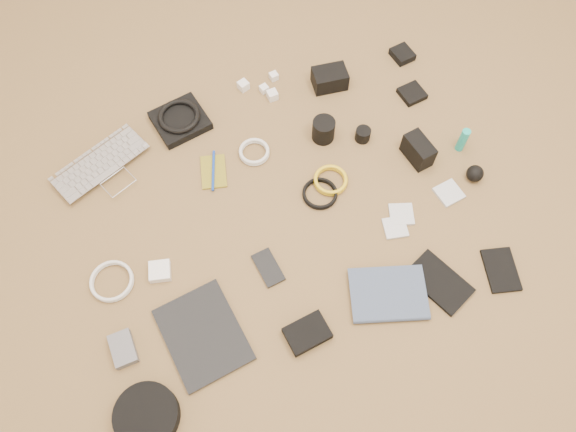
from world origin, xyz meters
name	(u,v)px	position (x,y,z in m)	size (l,w,h in m)	color
laptop	(109,173)	(-0.46, 0.38, 0.01)	(0.32, 0.22, 0.03)	#BDBCC1
headphone_pouch	(180,120)	(-0.18, 0.48, 0.02)	(0.17, 0.16, 0.03)	black
headphones	(179,116)	(-0.18, 0.48, 0.04)	(0.14, 0.14, 0.02)	black
charger_a	(243,85)	(0.08, 0.53, 0.02)	(0.03, 0.03, 0.03)	white
charger_b	(264,89)	(0.14, 0.48, 0.01)	(0.03, 0.03, 0.03)	white
charger_c	(274,76)	(0.20, 0.52, 0.01)	(0.03, 0.03, 0.03)	white
charger_d	(272,95)	(0.16, 0.44, 0.02)	(0.03, 0.03, 0.03)	white
dslr_camera	(330,78)	(0.37, 0.41, 0.03)	(0.12, 0.08, 0.07)	black
lens_pouch	(402,54)	(0.67, 0.41, 0.01)	(0.07, 0.08, 0.03)	black
notebook_olive	(214,172)	(-0.15, 0.24, 0.00)	(0.08, 0.13, 0.01)	olive
pen_blue	(213,170)	(-0.15, 0.24, 0.01)	(0.01, 0.01, 0.15)	#153CB0
cable_white_a	(254,153)	(0.01, 0.25, 0.01)	(0.10, 0.10, 0.01)	silver
lens_a	(323,130)	(0.25, 0.22, 0.04)	(0.08, 0.08, 0.08)	black
lens_b	(363,135)	(0.37, 0.15, 0.02)	(0.05, 0.05, 0.05)	black
card_reader	(412,94)	(0.61, 0.24, 0.01)	(0.08, 0.08, 0.02)	black
power_brick	(160,271)	(-0.42, -0.02, 0.01)	(0.06, 0.06, 0.03)	white
cable_white_b	(112,282)	(-0.56, 0.01, 0.01)	(0.13, 0.13, 0.01)	silver
cable_black	(320,194)	(0.14, 0.02, 0.01)	(0.11, 0.11, 0.01)	black
cable_yellow	(330,181)	(0.19, 0.05, 0.01)	(0.11, 0.11, 0.01)	yellow
flash	(418,150)	(0.49, 0.01, 0.04)	(0.06, 0.11, 0.08)	black
lens_cleaner	(463,140)	(0.65, -0.02, 0.05)	(0.03, 0.03, 0.10)	#1AAF9F
battery_charger	(123,349)	(-0.59, -0.20, 0.01)	(0.06, 0.10, 0.03)	#5D5E63
tablet	(203,335)	(-0.37, -0.25, 0.01)	(0.21, 0.27, 0.01)	black
phone	(268,268)	(-0.12, -0.15, 0.00)	(0.06, 0.12, 0.01)	black
filter_case_left	(395,228)	(0.30, -0.19, 0.00)	(0.07, 0.07, 0.01)	silver
filter_case_mid	(401,214)	(0.34, -0.16, 0.01)	(0.08, 0.08, 0.01)	silver
filter_case_right	(449,193)	(0.52, -0.16, 0.01)	(0.08, 0.08, 0.01)	silver
air_blower	(475,173)	(0.62, -0.14, 0.03)	(0.06, 0.06, 0.06)	black
headphone_case	(147,416)	(-0.59, -0.40, 0.02)	(0.17, 0.17, 0.05)	black
drive_case	(307,333)	(-0.10, -0.38, 0.02)	(0.12, 0.09, 0.03)	black
paperback	(392,322)	(0.14, -0.45, 0.01)	(0.17, 0.22, 0.02)	#3D4C68
notebook_black_a	(439,282)	(0.33, -0.40, 0.01)	(0.11, 0.19, 0.01)	black
notebook_black_b	(501,270)	(0.52, -0.45, 0.01)	(0.09, 0.14, 0.01)	black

